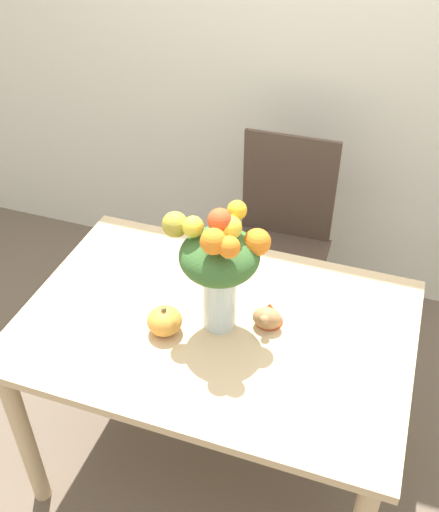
{
  "coord_description": "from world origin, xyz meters",
  "views": [
    {
      "loc": [
        0.45,
        -1.26,
        2.04
      ],
      "look_at": [
        0.01,
        0.0,
        0.99
      ],
      "focal_mm": 42.0,
      "sensor_mm": 36.0,
      "label": 1
    }
  ],
  "objects_px": {
    "dining_chair_near_window": "(279,244)",
    "turkey_figurine": "(268,315)",
    "flower_vase": "(220,262)",
    "pumpkin": "(165,321)"
  },
  "relations": [
    {
      "from": "pumpkin",
      "to": "turkey_figurine",
      "type": "height_order",
      "value": "pumpkin"
    },
    {
      "from": "flower_vase",
      "to": "pumpkin",
      "type": "bearing_deg",
      "value": -149.5
    },
    {
      "from": "dining_chair_near_window",
      "to": "turkey_figurine",
      "type": "bearing_deg",
      "value": -80.29
    },
    {
      "from": "turkey_figurine",
      "to": "pumpkin",
      "type": "bearing_deg",
      "value": -154.94
    },
    {
      "from": "dining_chair_near_window",
      "to": "flower_vase",
      "type": "bearing_deg",
      "value": -91.51
    },
    {
      "from": "turkey_figurine",
      "to": "flower_vase",
      "type": "bearing_deg",
      "value": -161.08
    },
    {
      "from": "turkey_figurine",
      "to": "dining_chair_near_window",
      "type": "relative_size",
      "value": 0.13
    },
    {
      "from": "flower_vase",
      "to": "turkey_figurine",
      "type": "height_order",
      "value": "flower_vase"
    },
    {
      "from": "dining_chair_near_window",
      "to": "pumpkin",
      "type": "bearing_deg",
      "value": -101.22
    },
    {
      "from": "flower_vase",
      "to": "dining_chair_near_window",
      "type": "distance_m",
      "value": 0.91
    }
  ]
}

